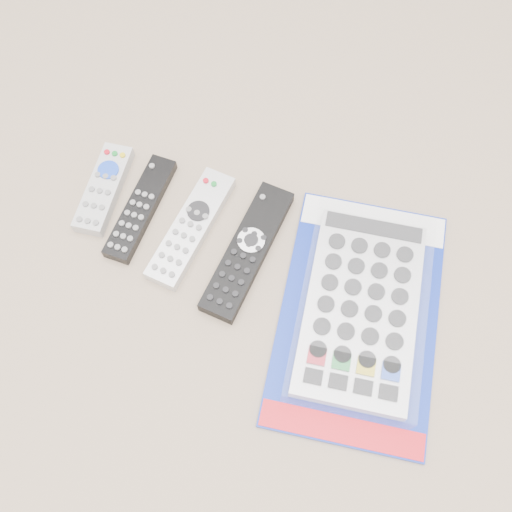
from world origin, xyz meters
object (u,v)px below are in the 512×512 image
(remote_small_grey, at_px, (104,189))
(jumbo_remote_packaged, at_px, (361,308))
(remote_slim_black, at_px, (140,209))
(remote_silver_dvd, at_px, (191,228))
(remote_large_black, at_px, (248,251))

(remote_small_grey, height_order, jumbo_remote_packaged, jumbo_remote_packaged)
(remote_slim_black, bearing_deg, remote_silver_dvd, -2.95)
(remote_slim_black, relative_size, remote_silver_dvd, 0.90)
(remote_silver_dvd, relative_size, remote_large_black, 0.90)
(remote_small_grey, distance_m, remote_large_black, 0.25)
(remote_slim_black, bearing_deg, jumbo_remote_packaged, -6.89)
(remote_large_black, xyz_separation_m, jumbo_remote_packaged, (0.18, -0.04, 0.01))
(remote_silver_dvd, relative_size, jumbo_remote_packaged, 0.54)
(remote_slim_black, distance_m, remote_large_black, 0.18)
(remote_small_grey, relative_size, remote_slim_black, 0.85)
(remote_silver_dvd, bearing_deg, remote_large_black, 0.74)
(remote_small_grey, height_order, remote_slim_black, remote_small_grey)
(remote_small_grey, relative_size, jumbo_remote_packaged, 0.42)
(remote_small_grey, bearing_deg, remote_large_black, -12.37)
(remote_large_black, height_order, jumbo_remote_packaged, jumbo_remote_packaged)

